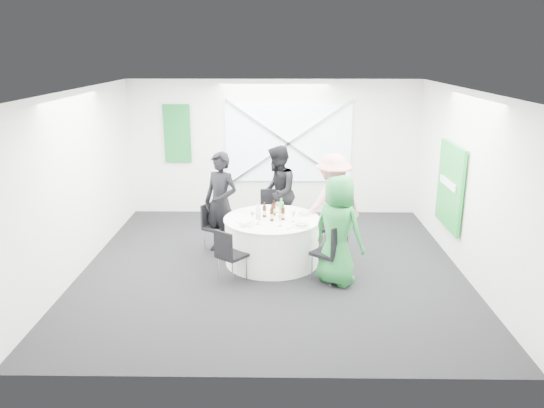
{
  "coord_description": "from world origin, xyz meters",
  "views": [
    {
      "loc": [
        0.12,
        -7.92,
        3.39
      ],
      "look_at": [
        0.0,
        0.2,
        1.0
      ],
      "focal_mm": 35.0,
      "sensor_mm": 36.0,
      "label": 1
    }
  ],
  "objects_px": {
    "person_woman_green": "(338,230)",
    "chair_back": "(271,211)",
    "banquet_table": "(272,240)",
    "person_man_back": "(277,193)",
    "chair_back_left": "(213,223)",
    "person_woman_pink": "(332,204)",
    "chair_front_left": "(228,252)",
    "chair_front_right": "(333,249)",
    "clear_water_bottle": "(258,214)",
    "chair_back_right": "(326,221)",
    "person_man_back_left": "(221,203)",
    "green_water_bottle": "(281,210)"
  },
  "relations": [
    {
      "from": "chair_back",
      "to": "clear_water_bottle",
      "type": "distance_m",
      "value": 1.22
    },
    {
      "from": "chair_back_left",
      "to": "clear_water_bottle",
      "type": "xyz_separation_m",
      "value": [
        0.82,
        -0.69,
        0.39
      ]
    },
    {
      "from": "person_woman_pink",
      "to": "green_water_bottle",
      "type": "bearing_deg",
      "value": 2.2
    },
    {
      "from": "chair_back",
      "to": "person_man_back_left",
      "type": "height_order",
      "value": "person_man_back_left"
    },
    {
      "from": "banquet_table",
      "to": "person_man_back_left",
      "type": "xyz_separation_m",
      "value": [
        -0.87,
        0.49,
        0.49
      ]
    },
    {
      "from": "chair_front_right",
      "to": "person_woman_green",
      "type": "distance_m",
      "value": 0.3
    },
    {
      "from": "chair_back",
      "to": "green_water_bottle",
      "type": "bearing_deg",
      "value": -81.92
    },
    {
      "from": "chair_back",
      "to": "green_water_bottle",
      "type": "distance_m",
      "value": 1.12
    },
    {
      "from": "green_water_bottle",
      "to": "clear_water_bottle",
      "type": "relative_size",
      "value": 1.19
    },
    {
      "from": "banquet_table",
      "to": "person_woman_pink",
      "type": "relative_size",
      "value": 0.9
    },
    {
      "from": "chair_front_right",
      "to": "clear_water_bottle",
      "type": "height_order",
      "value": "clear_water_bottle"
    },
    {
      "from": "chair_back",
      "to": "chair_front_left",
      "type": "relative_size",
      "value": 1.12
    },
    {
      "from": "chair_back_right",
      "to": "person_man_back_left",
      "type": "distance_m",
      "value": 1.82
    },
    {
      "from": "person_woman_green",
      "to": "chair_back_right",
      "type": "bearing_deg",
      "value": -48.85
    },
    {
      "from": "person_man_back_left",
      "to": "green_water_bottle",
      "type": "xyz_separation_m",
      "value": [
        1.02,
        -0.46,
        0.02
      ]
    },
    {
      "from": "chair_front_right",
      "to": "person_woman_green",
      "type": "xyz_separation_m",
      "value": [
        0.07,
        -0.0,
        0.29
      ]
    },
    {
      "from": "person_woman_pink",
      "to": "person_man_back_left",
      "type": "bearing_deg",
      "value": -25.59
    },
    {
      "from": "chair_front_left",
      "to": "person_woman_pink",
      "type": "bearing_deg",
      "value": -103.41
    },
    {
      "from": "chair_front_right",
      "to": "person_man_back",
      "type": "distance_m",
      "value": 2.16
    },
    {
      "from": "green_water_bottle",
      "to": "clear_water_bottle",
      "type": "bearing_deg",
      "value": -163.01
    },
    {
      "from": "chair_back_left",
      "to": "chair_front_right",
      "type": "xyz_separation_m",
      "value": [
        1.96,
        -1.37,
        0.07
      ]
    },
    {
      "from": "person_woman_pink",
      "to": "chair_back_left",
      "type": "bearing_deg",
      "value": -28.71
    },
    {
      "from": "chair_front_right",
      "to": "person_woman_green",
      "type": "bearing_deg",
      "value": 125.99
    },
    {
      "from": "chair_back",
      "to": "person_woman_pink",
      "type": "bearing_deg",
      "value": -31.16
    },
    {
      "from": "person_woman_pink",
      "to": "person_woman_green",
      "type": "xyz_separation_m",
      "value": [
        -0.04,
        -1.25,
        -0.04
      ]
    },
    {
      "from": "person_man_back",
      "to": "person_woman_pink",
      "type": "distance_m",
      "value": 1.18
    },
    {
      "from": "banquet_table",
      "to": "green_water_bottle",
      "type": "bearing_deg",
      "value": 10.95
    },
    {
      "from": "green_water_bottle",
      "to": "banquet_table",
      "type": "bearing_deg",
      "value": -169.05
    },
    {
      "from": "person_woman_pink",
      "to": "person_man_back",
      "type": "bearing_deg",
      "value": -62.73
    },
    {
      "from": "chair_back_left",
      "to": "green_water_bottle",
      "type": "xyz_separation_m",
      "value": [
        1.19,
        -0.57,
        0.42
      ]
    },
    {
      "from": "banquet_table",
      "to": "person_man_back",
      "type": "xyz_separation_m",
      "value": [
        0.08,
        1.2,
        0.48
      ]
    },
    {
      "from": "chair_back_left",
      "to": "chair_front_left",
      "type": "bearing_deg",
      "value": -133.62
    },
    {
      "from": "chair_back",
      "to": "person_man_back_left",
      "type": "relative_size",
      "value": 0.53
    },
    {
      "from": "chair_front_right",
      "to": "chair_front_left",
      "type": "height_order",
      "value": "chair_front_right"
    },
    {
      "from": "person_man_back",
      "to": "chair_back_left",
      "type": "bearing_deg",
      "value": -58.3
    },
    {
      "from": "person_man_back",
      "to": "person_woman_pink",
      "type": "xyz_separation_m",
      "value": [
        0.94,
        -0.72,
        0.0
      ]
    },
    {
      "from": "person_woman_green",
      "to": "chair_back",
      "type": "bearing_deg",
      "value": -23.25
    },
    {
      "from": "chair_back_right",
      "to": "person_man_back",
      "type": "relative_size",
      "value": 0.55
    },
    {
      "from": "chair_back_left",
      "to": "person_woman_pink",
      "type": "distance_m",
      "value": 2.1
    },
    {
      "from": "chair_back_left",
      "to": "person_woman_green",
      "type": "bearing_deg",
      "value": -94.17
    },
    {
      "from": "person_man_back",
      "to": "clear_water_bottle",
      "type": "distance_m",
      "value": 1.31
    },
    {
      "from": "person_man_back_left",
      "to": "person_man_back",
      "type": "bearing_deg",
      "value": 65.83
    },
    {
      "from": "banquet_table",
      "to": "chair_back_right",
      "type": "height_order",
      "value": "chair_back_right"
    },
    {
      "from": "clear_water_bottle",
      "to": "person_man_back_left",
      "type": "bearing_deg",
      "value": 138.71
    },
    {
      "from": "chair_back_right",
      "to": "clear_water_bottle",
      "type": "xyz_separation_m",
      "value": [
        -1.14,
        -0.58,
        0.31
      ]
    },
    {
      "from": "chair_front_left",
      "to": "person_man_back",
      "type": "height_order",
      "value": "person_man_back"
    },
    {
      "from": "person_man_back_left",
      "to": "person_woman_pink",
      "type": "height_order",
      "value": "person_man_back_left"
    },
    {
      "from": "person_man_back_left",
      "to": "green_water_bottle",
      "type": "height_order",
      "value": "person_man_back_left"
    },
    {
      "from": "chair_front_left",
      "to": "person_man_back_left",
      "type": "height_order",
      "value": "person_man_back_left"
    },
    {
      "from": "chair_back_left",
      "to": "green_water_bottle",
      "type": "relative_size",
      "value": 2.51
    }
  ]
}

